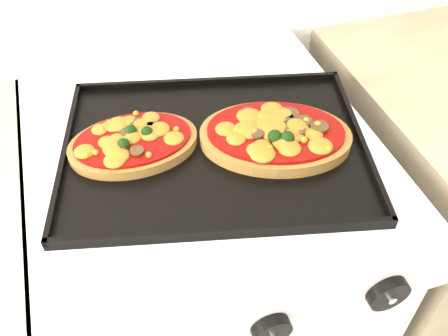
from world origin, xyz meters
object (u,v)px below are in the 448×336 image
object	(u,v)px
baking_tray	(215,147)
pizza_left	(133,142)
pizza_right	(275,134)
stove	(207,284)

from	to	relation	value
baking_tray	pizza_left	size ratio (longest dim) A/B	2.34
baking_tray	pizza_left	bearing A→B (deg)	176.81
baking_tray	pizza_right	world-z (taller)	pizza_right
stove	pizza_left	world-z (taller)	pizza_left
pizza_left	pizza_right	world-z (taller)	pizza_right
stove	baking_tray	bearing A→B (deg)	-66.15
baking_tray	pizza_right	size ratio (longest dim) A/B	1.98
stove	pizza_right	xyz separation A→B (m)	(0.11, -0.05, 0.48)
stove	pizza_right	bearing A→B (deg)	-24.84
baking_tray	pizza_left	distance (m)	0.13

